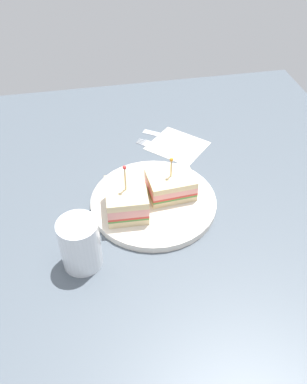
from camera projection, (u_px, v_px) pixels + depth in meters
ground_plane at (154, 208)px, 81.80cm from camera, size 98.57×98.57×2.00cm
plate at (154, 202)px, 80.66cm from camera, size 24.25×24.25×1.38cm
sandwich_half_front at (171, 185)px, 80.08cm from camera, size 7.55×9.20×8.68cm
sandwich_half_back at (126, 200)px, 76.27cm from camera, size 9.00×7.80×10.68cm
drink_glass at (80, 245)px, 67.86cm from camera, size 6.70×6.70×9.38cm
napkin at (177, 146)px, 95.38cm from camera, size 15.85×15.87×0.15cm
fork at (157, 146)px, 95.01cm from camera, size 9.07×11.29×0.35cm
knife at (167, 136)px, 97.99cm from camera, size 8.45×12.06×0.35cm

